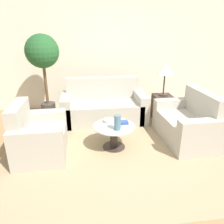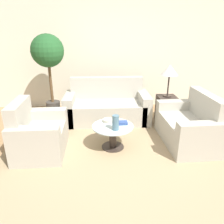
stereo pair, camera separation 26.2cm
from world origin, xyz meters
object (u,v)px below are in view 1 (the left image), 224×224
Objects in this scene: potted_plant at (43,58)px; book_stack at (122,123)px; armchair at (37,138)px; bowl at (108,120)px; coffee_table at (114,133)px; sofa_main at (104,107)px; vase at (117,122)px; loveseat at (189,124)px; table_lamp at (165,70)px.

potted_plant is 2.17m from book_stack.
bowl is (1.15, 0.25, 0.13)m from armchair.
armchair is at bearing -176.67° from coffee_table.
sofa_main is 1.22m from coffee_table.
book_stack is (1.40, -1.38, -0.91)m from potted_plant.
sofa_main is at bearing 92.50° from coffee_table.
coffee_table is 0.30m from vase.
loveseat reaches higher than book_stack.
loveseat is at bearing -81.07° from table_lamp.
vase is 0.36m from bowl.
loveseat is at bearing 0.36° from book_stack.
coffee_table is 0.25m from bowl.
vase is 1.15× the size of book_stack.
armchair is 0.53× the size of potted_plant.
bowl is at bearing 112.34° from coffee_table.
vase is at bearing -71.71° from bowl.
book_stack is (0.19, -1.17, 0.13)m from sofa_main.
loveseat is at bearing -26.71° from potted_plant.
bowl is (-0.07, 0.18, 0.16)m from coffee_table.
bowl is (-0.02, -1.04, 0.13)m from sofa_main.
loveseat is 1.38m from vase.
loveseat is at bearing 4.84° from coffee_table.
potted_plant reaches higher than sofa_main.
bowl is at bearing 147.71° from book_stack.
vase is (0.03, -0.15, 0.26)m from coffee_table.
loveseat is at bearing 11.13° from vase.
loveseat is (2.60, 0.19, 0.00)m from armchair.
armchair is at bearing -132.17° from sofa_main.
sofa_main is 1.39× the size of loveseat.
vase reaches higher than bowl.
potted_plant is (-1.21, 0.22, 1.04)m from sofa_main.
loveseat is 1.92× the size of table_lamp.
sofa_main is 7.36× the size of vase.
potted_plant is 2.20m from vase.
vase is (1.26, -0.08, 0.23)m from armchair.
coffee_table is 0.38× the size of potted_plant.
potted_plant is at bearing 133.02° from book_stack.
book_stack is (0.11, 0.20, -0.10)m from vase.
sofa_main is 8.49× the size of book_stack.
table_lamp is 2.76× the size of vase.
armchair is at bearing -87.84° from loveseat.
table_lamp reaches higher than bowl.
vase is at bearing -50.73° from potted_plant.
coffee_table is at bearing -48.74° from potted_plant.
vase is (1.30, -1.59, -0.81)m from potted_plant.
coffee_table is at bearing 103.07° from vase.
book_stack is (1.37, 0.13, 0.13)m from armchair.
coffee_table is 1.83m from table_lamp.
armchair is 3.97× the size of vase.
coffee_table is at bearing -160.08° from book_stack.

